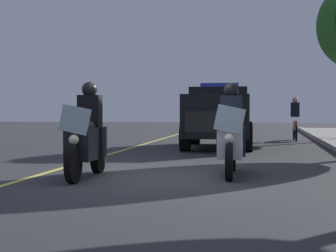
% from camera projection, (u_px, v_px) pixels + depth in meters
% --- Properties ---
extents(ground_plane, '(80.00, 80.00, 0.00)m').
position_uv_depth(ground_plane, '(160.00, 178.00, 9.76)').
color(ground_plane, '#333335').
extents(lane_stripe_center, '(48.00, 0.12, 0.01)m').
position_uv_depth(lane_stripe_center, '(39.00, 175.00, 10.16)').
color(lane_stripe_center, '#E0D14C').
rests_on(lane_stripe_center, ground).
extents(police_motorcycle_lead_left, '(2.14, 0.57, 1.72)m').
position_uv_depth(police_motorcycle_lead_left, '(87.00, 139.00, 9.75)').
color(police_motorcycle_lead_left, black).
rests_on(police_motorcycle_lead_left, ground).
extents(police_motorcycle_lead_right, '(2.14, 0.57, 1.72)m').
position_uv_depth(police_motorcycle_lead_right, '(231.00, 138.00, 10.09)').
color(police_motorcycle_lead_right, black).
rests_on(police_motorcycle_lead_right, ground).
extents(police_suv, '(4.95, 2.18, 2.05)m').
position_uv_depth(police_suv, '(219.00, 114.00, 17.30)').
color(police_suv, black).
rests_on(police_suv, ground).
extents(cyclist_background, '(1.76, 0.33, 1.69)m').
position_uv_depth(cyclist_background, '(295.00, 119.00, 21.00)').
color(cyclist_background, black).
rests_on(cyclist_background, ground).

